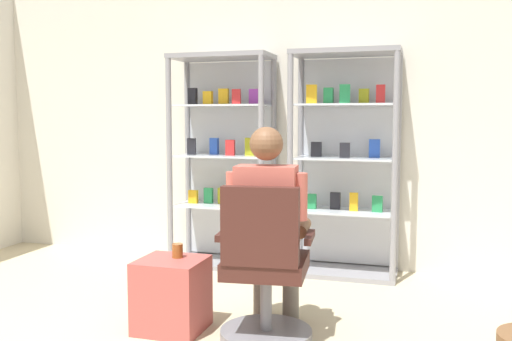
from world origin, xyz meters
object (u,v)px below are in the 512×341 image
at_px(display_cabinet_right, 346,162).
at_px(seated_shopkeeper, 269,220).
at_px(office_chair, 265,278).
at_px(tea_glass, 177,251).
at_px(display_cabinet_left, 225,159).
at_px(storage_crate, 172,295).

bearing_deg(display_cabinet_right, seated_shopkeeper, -99.34).
bearing_deg(office_chair, tea_glass, 172.43).
relative_size(display_cabinet_left, display_cabinet_right, 1.00).
bearing_deg(tea_glass, display_cabinet_right, 62.62).
height_order(display_cabinet_left, office_chair, display_cabinet_left).
relative_size(display_cabinet_right, tea_glass, 21.32).
height_order(display_cabinet_right, seated_shopkeeper, display_cabinet_right).
xyz_separation_m(display_cabinet_right, seated_shopkeeper, (-0.25, -1.52, -0.26)).
height_order(seated_shopkeeper, tea_glass, seated_shopkeeper).
distance_m(office_chair, seated_shopkeeper, 0.36).
distance_m(display_cabinet_right, storage_crate, 2.00).
bearing_deg(display_cabinet_left, office_chair, -62.78).
relative_size(storage_crate, tea_glass, 5.12).
distance_m(display_cabinet_left, display_cabinet_right, 1.10).
distance_m(office_chair, storage_crate, 0.64).
bearing_deg(storage_crate, display_cabinet_right, 62.79).
xyz_separation_m(seated_shopkeeper, storage_crate, (-0.60, -0.13, -0.48)).
xyz_separation_m(office_chair, seated_shopkeeper, (-0.02, 0.16, 0.32)).
bearing_deg(display_cabinet_left, storage_crate, -81.52).
bearing_deg(tea_glass, display_cabinet_left, 99.45).
bearing_deg(seated_shopkeeper, office_chair, -83.66).
height_order(display_cabinet_left, seated_shopkeeper, display_cabinet_left).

